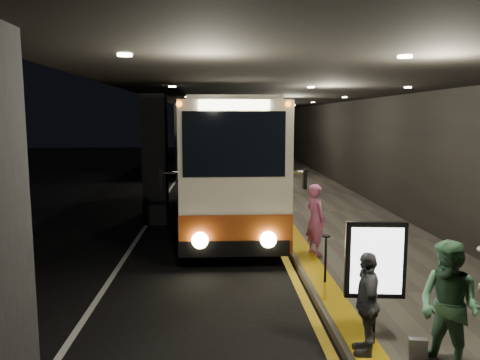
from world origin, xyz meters
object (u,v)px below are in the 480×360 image
object	(u,v)px
bag_polka	(418,349)
coach_third	(220,135)
passenger_waiting_grey	(367,303)
coach_second	(225,146)
info_sign	(375,262)
coach_main	(228,164)
stanchion_post	(325,260)
passenger_boarding	(315,219)
passenger_waiting_green	(449,307)

from	to	relation	value
bag_polka	coach_third	bearing A→B (deg)	93.91
passenger_waiting_grey	coach_second	bearing A→B (deg)	-165.71
coach_second	info_sign	xyz separation A→B (m)	(1.90, -24.78, -0.24)
coach_main	passenger_waiting_grey	bearing A→B (deg)	-80.65
bag_polka	stanchion_post	size ratio (longest dim) A/B	0.31
stanchion_post	info_sign	bearing A→B (deg)	-87.43
info_sign	coach_third	bearing A→B (deg)	98.53
bag_polka	stanchion_post	bearing A→B (deg)	100.88
coach_third	passenger_boarding	xyz separation A→B (m)	(2.22, -32.89, -0.89)
coach_third	passenger_waiting_grey	size ratio (longest dim) A/B	8.34
coach_second	passenger_boarding	world-z (taller)	coach_second
passenger_boarding	passenger_waiting_grey	distance (m)	5.08
passenger_boarding	info_sign	distance (m)	4.81
stanchion_post	bag_polka	bearing A→B (deg)	-79.12
coach_third	stanchion_post	bearing A→B (deg)	-86.49
passenger_boarding	passenger_waiting_green	bearing A→B (deg)	162.95
coach_third	passenger_waiting_green	distance (m)	38.59
passenger_waiting_green	bag_polka	bearing A→B (deg)	-166.13
coach_main	passenger_waiting_green	bearing A→B (deg)	-76.28
coach_second	passenger_waiting_grey	bearing A→B (deg)	-83.67
coach_third	passenger_waiting_green	world-z (taller)	coach_third
coach_main	coach_second	distance (m)	14.58
passenger_waiting_green	coach_main	bearing A→B (deg)	164.59
coach_second	passenger_waiting_green	world-z (taller)	coach_second
coach_second	bag_polka	world-z (taller)	coach_second
passenger_waiting_green	info_sign	world-z (taller)	info_sign
coach_third	passenger_boarding	size ratio (longest dim) A/B	7.12
passenger_waiting_green	passenger_waiting_grey	world-z (taller)	passenger_waiting_green
bag_polka	stanchion_post	distance (m)	3.27
coach_second	bag_polka	bearing A→B (deg)	-82.14
passenger_waiting_grey	passenger_waiting_green	bearing A→B (deg)	72.62
coach_second	coach_third	distance (m)	12.90
coach_second	passenger_waiting_green	size ratio (longest dim) A/B	6.20
coach_second	stanchion_post	world-z (taller)	coach_second
coach_third	passenger_waiting_grey	xyz separation A→B (m)	(1.92, -37.96, -1.02)
passenger_waiting_grey	stanchion_post	world-z (taller)	passenger_waiting_grey
stanchion_post	coach_third	bearing A→B (deg)	93.27
passenger_waiting_grey	stanchion_post	size ratio (longest dim) A/B	1.53
passenger_waiting_grey	info_sign	xyz separation A→B (m)	(0.20, 0.28, 0.53)
passenger_boarding	bag_polka	size ratio (longest dim) A/B	5.75
coach_third	info_sign	world-z (taller)	coach_third
coach_third	passenger_boarding	distance (m)	32.97
passenger_waiting_green	stanchion_post	size ratio (longest dim) A/B	1.80
coach_main	coach_third	bearing A→B (deg)	89.86
bag_polka	info_sign	distance (m)	1.34
passenger_waiting_grey	info_sign	distance (m)	0.63
coach_main	passenger_waiting_grey	size ratio (longest dim) A/B	8.39
bag_polka	passenger_waiting_green	bearing A→B (deg)	-46.61
passenger_boarding	info_sign	xyz separation A→B (m)	(-0.10, -4.80, 0.40)
passenger_waiting_grey	info_sign	world-z (taller)	info_sign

